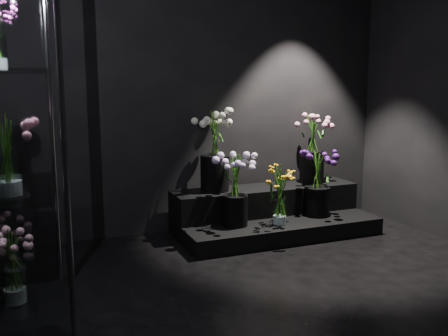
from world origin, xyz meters
TOP-DOWN VIEW (x-y plane):
  - floor at (0.00, 0.00)m, footprint 4.00×4.00m
  - wall_back at (0.00, 2.00)m, footprint 4.00×0.00m
  - display_riser at (0.62, 1.62)m, footprint 1.88×0.84m
  - display_case at (-1.68, 0.39)m, footprint 0.60×1.00m
  - bouquet_orange_bells at (0.55, 1.32)m, footprint 0.32×0.32m
  - bouquet_lilac at (0.16, 1.44)m, footprint 0.37×0.37m
  - bouquet_purple at (1.04, 1.46)m, footprint 0.43×0.43m
  - bouquet_cream_roses at (0.09, 1.77)m, footprint 0.41×0.41m
  - bouquet_pink_roses at (1.16, 1.75)m, footprint 0.47×0.47m
  - bouquet_case_pink at (-1.66, 0.21)m, footprint 0.34×0.34m
  - bouquet_case_base_pink at (-1.69, 0.59)m, footprint 0.38×0.38m

SIDE VIEW (x-z plane):
  - floor at x=0.00m, z-range 0.00..0.00m
  - display_riser at x=0.62m, z-range -0.04..0.38m
  - bouquet_case_base_pink at x=-1.69m, z-range 0.11..0.58m
  - bouquet_orange_bells at x=0.55m, z-range 0.17..0.71m
  - bouquet_purple at x=1.04m, z-range 0.19..0.83m
  - bouquet_lilac at x=0.16m, z-range 0.20..0.86m
  - bouquet_pink_roses at x=1.16m, z-range 0.47..1.16m
  - bouquet_cream_roses at x=0.09m, z-range 0.47..1.23m
  - bouquet_case_pink at x=-1.66m, z-range 0.87..1.30m
  - display_case at x=-1.68m, z-range 0.00..2.20m
  - wall_back at x=0.00m, z-range -0.60..3.40m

